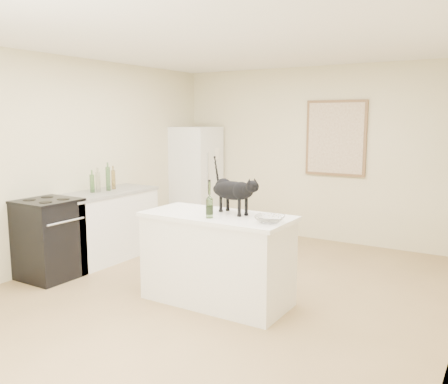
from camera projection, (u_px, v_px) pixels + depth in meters
The scene contains 17 objects.
floor at pixel (219, 293), 5.02m from camera, with size 5.50×5.50×0.00m, color #A58557.
ceiling at pixel (219, 39), 4.62m from camera, with size 5.50×5.50×0.00m, color white.
wall_back at pixel (316, 154), 7.13m from camera, with size 4.50×4.50×0.00m, color beige.
wall_left at pixel (69, 161), 5.99m from camera, with size 5.50×5.50×0.00m, color beige.
island_base at pixel (217, 260), 4.73m from camera, with size 1.44×0.67×0.86m, color white.
island_top at pixel (217, 216), 4.67m from camera, with size 1.50×0.70×0.04m, color white.
left_cabinets at pixel (106, 227), 6.22m from camera, with size 0.60×1.40×0.86m, color white.
left_countertop at pixel (105, 193), 6.15m from camera, with size 0.62×1.44×0.04m, color gray.
stove at pixel (49, 240), 5.46m from camera, with size 0.60×0.60×0.90m, color black.
fridge at pixel (195, 178), 7.88m from camera, with size 0.68×0.68×1.70m, color white.
artwork_frame at pixel (336, 138), 6.92m from camera, with size 0.90×0.03×1.10m, color brown.
artwork_canvas at pixel (335, 138), 6.90m from camera, with size 0.82×0.00×1.02m, color beige.
black_cat at pixel (233, 193), 4.67m from camera, with size 0.59×0.18×0.41m, color black, non-canonical shape.
wine_bottle at pixel (209, 201), 4.47m from camera, with size 0.07×0.07×0.32m, color #305421.
glass_bowl at pixel (270, 219), 4.27m from camera, with size 0.27×0.27×0.07m, color silver.
fridge_paper at pixel (216, 154), 7.71m from camera, with size 0.01×0.15×0.19m, color silver.
counter_bottle_cluster at pixel (103, 181), 6.14m from camera, with size 0.12×0.41×0.31m.
Camera 1 is at (2.56, -4.06, 1.83)m, focal length 37.97 mm.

